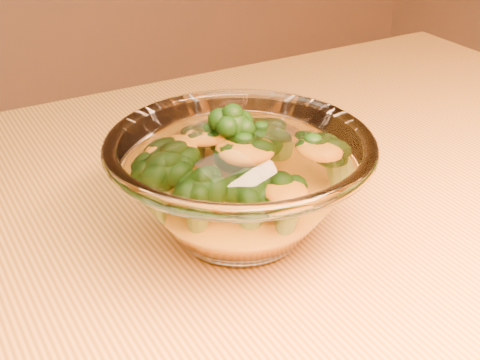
% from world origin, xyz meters
% --- Properties ---
extents(glass_bowl, '(0.20, 0.20, 0.09)m').
position_xyz_m(glass_bowl, '(0.09, 0.05, 0.80)').
color(glass_bowl, white).
rests_on(glass_bowl, table).
extents(cheese_sauce, '(0.11, 0.11, 0.03)m').
position_xyz_m(cheese_sauce, '(0.09, 0.05, 0.78)').
color(cheese_sauce, '#FC9E15').
rests_on(cheese_sauce, glass_bowl).
extents(broccoli_heap, '(0.15, 0.12, 0.07)m').
position_xyz_m(broccoli_heap, '(0.09, 0.06, 0.81)').
color(broccoli_heap, black).
rests_on(broccoli_heap, cheese_sauce).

